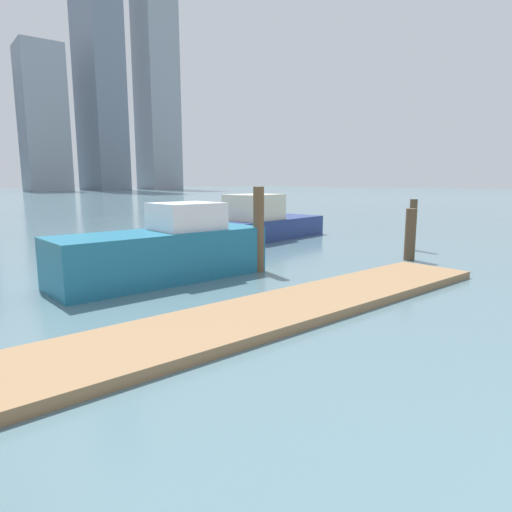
% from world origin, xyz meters
% --- Properties ---
extents(ground_plane, '(300.00, 300.00, 0.00)m').
position_xyz_m(ground_plane, '(0.00, 20.00, 0.00)').
color(ground_plane, slate).
extents(floating_dock, '(12.28, 2.00, 0.18)m').
position_xyz_m(floating_dock, '(2.64, 8.18, 0.09)').
color(floating_dock, '#93704C').
rests_on(floating_dock, ground_plane).
extents(dock_piling_0, '(0.31, 0.31, 2.45)m').
position_xyz_m(dock_piling_0, '(5.02, 11.63, 1.22)').
color(dock_piling_0, brown).
rests_on(dock_piling_0, ground_plane).
extents(dock_piling_1, '(0.28, 0.28, 1.93)m').
position_xyz_m(dock_piling_1, '(12.09, 10.84, 0.96)').
color(dock_piling_1, brown).
rests_on(dock_piling_1, ground_plane).
extents(dock_piling_2, '(0.35, 0.35, 1.71)m').
position_xyz_m(dock_piling_2, '(10.05, 9.74, 0.86)').
color(dock_piling_2, brown).
rests_on(dock_piling_2, ground_plane).
extents(moored_boat_1, '(5.69, 1.94, 2.02)m').
position_xyz_m(moored_boat_1, '(2.45, 12.47, 0.77)').
color(moored_boat_1, '#1E6B8C').
rests_on(moored_boat_1, ground_plane).
extents(moored_boat_4, '(6.58, 3.17, 2.02)m').
position_xyz_m(moored_boat_4, '(10.00, 17.02, 0.72)').
color(moored_boat_4, navy).
rests_on(moored_boat_4, ground_plane).
extents(skyline_tower_3, '(10.61, 11.90, 35.29)m').
position_xyz_m(skyline_tower_3, '(31.13, 123.27, 17.64)').
color(skyline_tower_3, '#8C939E').
rests_on(skyline_tower_3, ground_plane).
extents(skyline_tower_4, '(10.20, 14.23, 84.23)m').
position_xyz_m(skyline_tower_4, '(47.40, 126.43, 42.12)').
color(skyline_tower_4, slate).
rests_on(skyline_tower_4, ground_plane).
extents(skyline_tower_5, '(10.09, 13.00, 61.00)m').
position_xyz_m(skyline_tower_5, '(64.96, 126.87, 30.50)').
color(skyline_tower_5, '#8C939E').
rests_on(skyline_tower_5, ground_plane).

